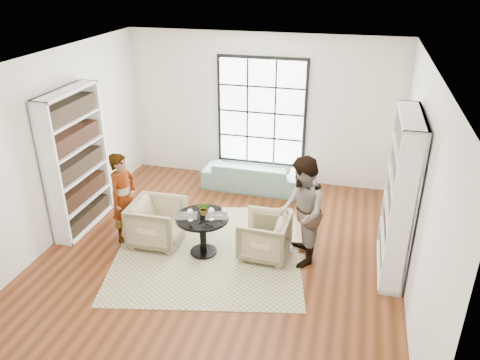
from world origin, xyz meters
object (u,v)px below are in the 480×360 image
(wine_glass_left, at_px, (190,212))
(flower_centerpiece, at_px, (204,208))
(person_left, at_px, (124,198))
(pedestal_table, at_px, (203,227))
(sofa, at_px, (252,175))
(wine_glass_right, at_px, (211,211))
(armchair_left, at_px, (157,223))
(person_right, at_px, (302,212))
(armchair_right, at_px, (264,237))

(wine_glass_left, xyz_separation_m, flower_centerpiece, (0.15, 0.22, -0.03))
(flower_centerpiece, bearing_deg, person_left, 178.02)
(pedestal_table, distance_m, person_left, 1.40)
(sofa, bearing_deg, wine_glass_right, 89.91)
(sofa, height_order, wine_glass_left, wine_glass_left)
(wine_glass_right, bearing_deg, person_left, 173.66)
(sofa, xyz_separation_m, flower_centerpiece, (-0.20, -2.42, 0.49))
(wine_glass_right, bearing_deg, armchair_left, 170.15)
(person_right, bearing_deg, pedestal_table, -96.09)
(wine_glass_left, height_order, flower_centerpiece, flower_centerpiece)
(armchair_left, distance_m, person_right, 2.36)
(armchair_right, relative_size, person_right, 0.44)
(armchair_right, xyz_separation_m, flower_centerpiece, (-0.93, -0.11, 0.43))
(pedestal_table, relative_size, flower_centerpiece, 3.88)
(armchair_right, height_order, flower_centerpiece, flower_centerpiece)
(armchair_right, bearing_deg, armchair_left, -85.58)
(person_left, xyz_separation_m, person_right, (2.85, 0.07, 0.10))
(sofa, distance_m, flower_centerpiece, 2.48)
(sofa, distance_m, armchair_right, 2.42)
(pedestal_table, height_order, person_left, person_left)
(pedestal_table, relative_size, person_left, 0.55)
(person_left, relative_size, flower_centerpiece, 7.09)
(sofa, distance_m, person_right, 2.70)
(sofa, bearing_deg, armchair_right, 108.48)
(person_right, relative_size, wine_glass_left, 8.71)
(wine_glass_left, relative_size, wine_glass_right, 0.97)
(armchair_left, bearing_deg, person_right, -89.44)
(wine_glass_right, distance_m, flower_centerpiece, 0.20)
(pedestal_table, relative_size, wine_glass_left, 4.22)
(person_left, bearing_deg, person_right, -75.49)
(wine_glass_right, bearing_deg, flower_centerpiece, 141.38)
(armchair_left, relative_size, wine_glass_right, 4.03)
(sofa, relative_size, person_left, 1.28)
(armchair_right, relative_size, person_left, 0.49)
(person_right, xyz_separation_m, wine_glass_left, (-1.62, -0.34, -0.05))
(pedestal_table, distance_m, armchair_left, 0.83)
(wine_glass_left, relative_size, flower_centerpiece, 0.92)
(armchair_left, bearing_deg, flower_centerpiece, -94.38)
(pedestal_table, bearing_deg, person_left, 175.16)
(sofa, relative_size, person_right, 1.13)
(sofa, height_order, person_right, person_right)
(person_right, bearing_deg, person_left, -101.73)
(armchair_right, height_order, person_left, person_left)
(armchair_left, bearing_deg, pedestal_table, -99.16)
(pedestal_table, bearing_deg, armchair_left, 171.93)
(flower_centerpiece, bearing_deg, sofa, 85.25)
(pedestal_table, height_order, armchair_left, armchair_left)
(pedestal_table, height_order, wine_glass_left, wine_glass_left)
(armchair_left, height_order, person_left, person_left)
(pedestal_table, bearing_deg, armchair_right, 10.99)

